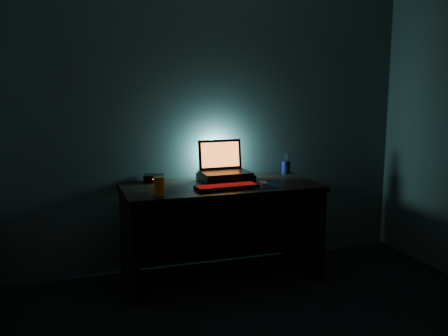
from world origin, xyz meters
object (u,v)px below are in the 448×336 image
(laptop, at_px, (223,165))
(pen_cup, at_px, (286,167))
(keyboard, at_px, (227,187))
(mouse, at_px, (264,184))
(router, at_px, (154,178))
(juice_glass, at_px, (159,186))

(laptop, bearing_deg, pen_cup, 10.22)
(laptop, height_order, keyboard, laptop)
(mouse, bearing_deg, router, 152.03)
(laptop, relative_size, mouse, 4.38)
(pen_cup, relative_size, router, 0.58)
(laptop, relative_size, router, 2.12)
(keyboard, relative_size, router, 2.61)
(pen_cup, bearing_deg, keyboard, -147.13)
(mouse, xyz_separation_m, juice_glass, (-0.81, -0.07, 0.05))
(mouse, relative_size, juice_glass, 0.68)
(keyboard, xyz_separation_m, mouse, (0.30, 0.00, 0.00))
(laptop, distance_m, mouse, 0.39)
(juice_glass, bearing_deg, keyboard, 7.37)
(mouse, height_order, router, router)
(laptop, distance_m, juice_glass, 0.71)
(laptop, relative_size, pen_cup, 3.64)
(mouse, distance_m, router, 0.88)
(laptop, xyz_separation_m, router, (-0.53, 0.13, -0.09))
(mouse, height_order, juice_glass, juice_glass)
(keyboard, distance_m, router, 0.64)
(laptop, bearing_deg, router, 164.09)
(mouse, height_order, pen_cup, pen_cup)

